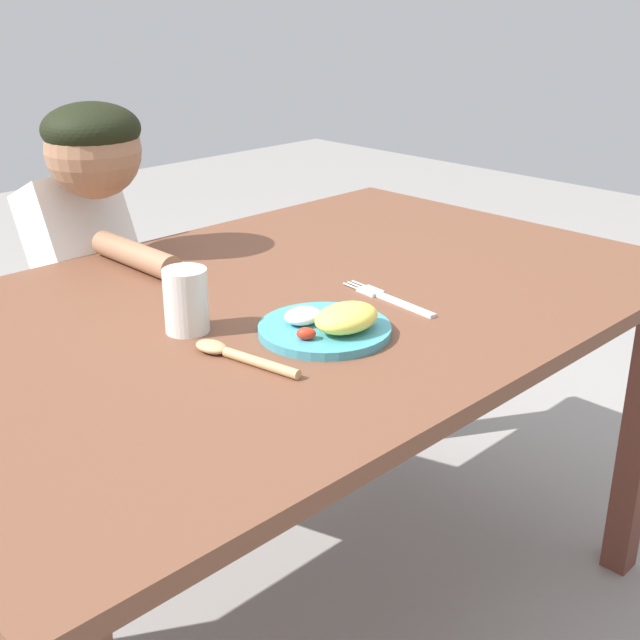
{
  "coord_description": "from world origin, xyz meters",
  "views": [
    {
      "loc": [
        -0.91,
        -0.99,
        1.21
      ],
      "look_at": [
        -0.07,
        -0.15,
        0.73
      ],
      "focal_mm": 46.73,
      "sensor_mm": 36.0,
      "label": 1
    }
  ],
  "objects_px": {
    "fork": "(388,298)",
    "spoon": "(235,354)",
    "person": "(91,305)",
    "drinking_cup": "(185,300)",
    "plate": "(330,325)"
  },
  "relations": [
    {
      "from": "spoon",
      "to": "person",
      "type": "distance_m",
      "value": 0.67
    },
    {
      "from": "drinking_cup",
      "to": "person",
      "type": "bearing_deg",
      "value": 77.05
    },
    {
      "from": "drinking_cup",
      "to": "spoon",
      "type": "bearing_deg",
      "value": -96.44
    },
    {
      "from": "spoon",
      "to": "drinking_cup",
      "type": "bearing_deg",
      "value": -15.95
    },
    {
      "from": "fork",
      "to": "spoon",
      "type": "bearing_deg",
      "value": 96.51
    },
    {
      "from": "fork",
      "to": "person",
      "type": "relative_size",
      "value": 0.21
    },
    {
      "from": "fork",
      "to": "person",
      "type": "bearing_deg",
      "value": 23.89
    },
    {
      "from": "fork",
      "to": "plate",
      "type": "bearing_deg",
      "value": 108.03
    },
    {
      "from": "plate",
      "to": "person",
      "type": "distance_m",
      "value": 0.7
    },
    {
      "from": "plate",
      "to": "person",
      "type": "height_order",
      "value": "person"
    },
    {
      "from": "spoon",
      "to": "person",
      "type": "bearing_deg",
      "value": -21.11
    },
    {
      "from": "fork",
      "to": "drinking_cup",
      "type": "relative_size",
      "value": 2.11
    },
    {
      "from": "spoon",
      "to": "drinking_cup",
      "type": "relative_size",
      "value": 1.86
    },
    {
      "from": "person",
      "to": "spoon",
      "type": "bearing_deg",
      "value": 78.4
    },
    {
      "from": "fork",
      "to": "spoon",
      "type": "height_order",
      "value": "spoon"
    }
  ]
}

